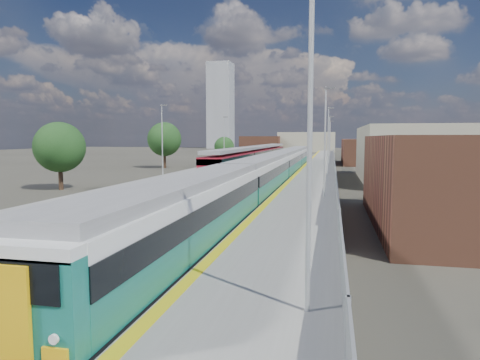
% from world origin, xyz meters
% --- Properties ---
extents(ground, '(320.00, 320.00, 0.00)m').
position_xyz_m(ground, '(0.00, 50.00, 0.00)').
color(ground, '#47443A').
rests_on(ground, ground).
extents(ballast_bed, '(10.50, 155.00, 0.06)m').
position_xyz_m(ballast_bed, '(-2.25, 52.50, 0.03)').
color(ballast_bed, '#565451').
rests_on(ballast_bed, ground).
extents(tracks, '(8.96, 160.00, 0.17)m').
position_xyz_m(tracks, '(-1.65, 54.18, 0.11)').
color(tracks, '#4C3323').
rests_on(tracks, ground).
extents(platform_right, '(4.70, 155.00, 8.52)m').
position_xyz_m(platform_right, '(5.28, 52.49, 0.54)').
color(platform_right, slate).
rests_on(platform_right, ground).
extents(platform_left, '(4.30, 155.00, 8.52)m').
position_xyz_m(platform_left, '(-9.05, 52.49, 0.52)').
color(platform_left, slate).
rests_on(platform_left, ground).
extents(buildings, '(72.00, 185.50, 40.00)m').
position_xyz_m(buildings, '(-18.12, 138.60, 10.70)').
color(buildings, brown).
rests_on(buildings, ground).
extents(green_train, '(2.67, 74.31, 2.93)m').
position_xyz_m(green_train, '(1.50, 35.65, 2.07)').
color(green_train, black).
rests_on(green_train, ground).
extents(red_train, '(2.81, 57.07, 3.55)m').
position_xyz_m(red_train, '(-5.50, 63.67, 2.10)').
color(red_train, black).
rests_on(red_train, ground).
extents(tree_a, '(4.88, 4.88, 6.62)m').
position_xyz_m(tree_a, '(-18.81, 29.09, 4.16)').
color(tree_a, '#382619').
rests_on(tree_a, ground).
extents(tree_b, '(5.65, 5.65, 7.65)m').
position_xyz_m(tree_b, '(-20.40, 59.60, 4.82)').
color(tree_b, '#382619').
rests_on(tree_b, ground).
extents(tree_c, '(3.89, 3.89, 5.28)m').
position_xyz_m(tree_c, '(-13.53, 73.11, 3.31)').
color(tree_c, '#382619').
rests_on(tree_c, ground).
extents(tree_d, '(4.86, 4.86, 6.58)m').
position_xyz_m(tree_d, '(24.40, 65.62, 4.14)').
color(tree_d, '#382619').
rests_on(tree_d, ground).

